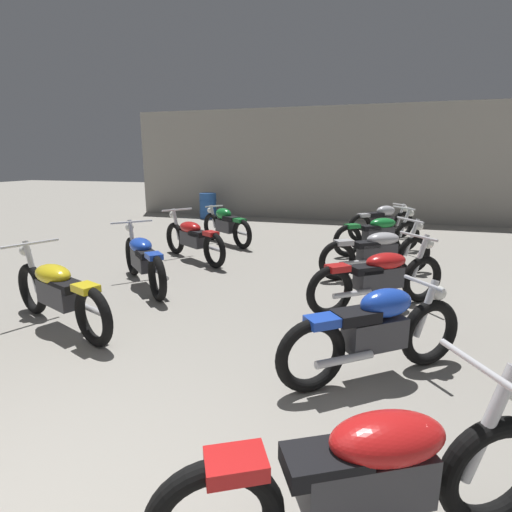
{
  "coord_description": "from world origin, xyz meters",
  "views": [
    {
      "loc": [
        1.73,
        -0.97,
        1.98
      ],
      "look_at": [
        0.0,
        4.68,
        0.55
      ],
      "focal_mm": 28.35,
      "sensor_mm": 36.0,
      "label": 1
    }
  ],
  "objects_px": {
    "motorcycle_left_row_3": "(193,238)",
    "motorcycle_right_row_1": "(376,331)",
    "motorcycle_right_row_0": "(369,476)",
    "motorcycle_left_row_4": "(226,225)",
    "oil_drum": "(208,206)",
    "motorcycle_left_row_2": "(143,259)",
    "motorcycle_right_row_2": "(380,276)",
    "motorcycle_left_row_1": "(58,292)",
    "motorcycle_right_row_5": "(382,221)",
    "motorcycle_right_row_4": "(379,233)",
    "motorcycle_right_row_3": "(378,251)"
  },
  "relations": [
    {
      "from": "motorcycle_left_row_1",
      "to": "motorcycle_left_row_2",
      "type": "relative_size",
      "value": 1.24
    },
    {
      "from": "motorcycle_right_row_1",
      "to": "motorcycle_right_row_2",
      "type": "bearing_deg",
      "value": 89.4
    },
    {
      "from": "motorcycle_left_row_2",
      "to": "motorcycle_left_row_4",
      "type": "xyz_separation_m",
      "value": [
        0.06,
        3.45,
        0.01
      ]
    },
    {
      "from": "motorcycle_right_row_1",
      "to": "motorcycle_left_row_4",
      "type": "bearing_deg",
      "value": 123.65
    },
    {
      "from": "motorcycle_left_row_2",
      "to": "motorcycle_right_row_1",
      "type": "bearing_deg",
      "value": -26.76
    },
    {
      "from": "motorcycle_right_row_0",
      "to": "motorcycle_left_row_1",
      "type": "bearing_deg",
      "value": 152.52
    },
    {
      "from": "motorcycle_right_row_3",
      "to": "oil_drum",
      "type": "height_order",
      "value": "motorcycle_right_row_3"
    },
    {
      "from": "motorcycle_right_row_4",
      "to": "oil_drum",
      "type": "height_order",
      "value": "motorcycle_right_row_4"
    },
    {
      "from": "motorcycle_left_row_1",
      "to": "motorcycle_right_row_2",
      "type": "bearing_deg",
      "value": 26.1
    },
    {
      "from": "motorcycle_left_row_3",
      "to": "motorcycle_right_row_0",
      "type": "bearing_deg",
      "value": -56.62
    },
    {
      "from": "motorcycle_left_row_4",
      "to": "motorcycle_right_row_4",
      "type": "distance_m",
      "value": 3.46
    },
    {
      "from": "motorcycle_right_row_0",
      "to": "motorcycle_right_row_4",
      "type": "bearing_deg",
      "value": 90.13
    },
    {
      "from": "motorcycle_left_row_2",
      "to": "motorcycle_right_row_0",
      "type": "xyz_separation_m",
      "value": [
        3.53,
        -3.58,
        0.0
      ]
    },
    {
      "from": "motorcycle_left_row_2",
      "to": "motorcycle_right_row_2",
      "type": "height_order",
      "value": "same"
    },
    {
      "from": "motorcycle_right_row_1",
      "to": "motorcycle_right_row_3",
      "type": "relative_size",
      "value": 0.87
    },
    {
      "from": "motorcycle_right_row_2",
      "to": "motorcycle_right_row_3",
      "type": "xyz_separation_m",
      "value": [
        -0.04,
        1.6,
        0.0
      ]
    },
    {
      "from": "motorcycle_right_row_2",
      "to": "motorcycle_right_row_3",
      "type": "distance_m",
      "value": 1.6
    },
    {
      "from": "motorcycle_left_row_4",
      "to": "oil_drum",
      "type": "distance_m",
      "value": 4.4
    },
    {
      "from": "motorcycle_left_row_2",
      "to": "motorcycle_left_row_3",
      "type": "distance_m",
      "value": 1.78
    },
    {
      "from": "motorcycle_right_row_4",
      "to": "motorcycle_right_row_2",
      "type": "bearing_deg",
      "value": -89.31
    },
    {
      "from": "motorcycle_left_row_2",
      "to": "motorcycle_left_row_3",
      "type": "height_order",
      "value": "same"
    },
    {
      "from": "motorcycle_right_row_0",
      "to": "motorcycle_right_row_3",
      "type": "bearing_deg",
      "value": 90.17
    },
    {
      "from": "motorcycle_left_row_3",
      "to": "motorcycle_right_row_1",
      "type": "bearing_deg",
      "value": -45.23
    },
    {
      "from": "motorcycle_left_row_2",
      "to": "oil_drum",
      "type": "height_order",
      "value": "motorcycle_left_row_2"
    },
    {
      "from": "oil_drum",
      "to": "motorcycle_right_row_3",
      "type": "bearing_deg",
      "value": -45.15
    },
    {
      "from": "motorcycle_left_row_3",
      "to": "motorcycle_right_row_3",
      "type": "distance_m",
      "value": 3.52
    },
    {
      "from": "motorcycle_right_row_4",
      "to": "motorcycle_right_row_5",
      "type": "bearing_deg",
      "value": 87.88
    },
    {
      "from": "motorcycle_right_row_2",
      "to": "motorcycle_right_row_5",
      "type": "height_order",
      "value": "motorcycle_right_row_2"
    },
    {
      "from": "oil_drum",
      "to": "motorcycle_left_row_4",
      "type": "bearing_deg",
      "value": -60.92
    },
    {
      "from": "motorcycle_right_row_5",
      "to": "motorcycle_right_row_1",
      "type": "bearing_deg",
      "value": -90.34
    },
    {
      "from": "motorcycle_left_row_4",
      "to": "motorcycle_right_row_4",
      "type": "height_order",
      "value": "motorcycle_right_row_4"
    },
    {
      "from": "motorcycle_left_row_1",
      "to": "motorcycle_right_row_5",
      "type": "relative_size",
      "value": 1.27
    },
    {
      "from": "motorcycle_right_row_5",
      "to": "motorcycle_right_row_4",
      "type": "bearing_deg",
      "value": -92.12
    },
    {
      "from": "motorcycle_right_row_1",
      "to": "oil_drum",
      "type": "relative_size",
      "value": 1.9
    },
    {
      "from": "motorcycle_right_row_0",
      "to": "motorcycle_right_row_1",
      "type": "distance_m",
      "value": 1.79
    },
    {
      "from": "motorcycle_left_row_3",
      "to": "motorcycle_right_row_5",
      "type": "xyz_separation_m",
      "value": [
        3.58,
        3.35,
        0.01
      ]
    },
    {
      "from": "motorcycle_left_row_3",
      "to": "motorcycle_right_row_2",
      "type": "height_order",
      "value": "same"
    },
    {
      "from": "motorcycle_left_row_1",
      "to": "motorcycle_left_row_3",
      "type": "bearing_deg",
      "value": 89.0
    },
    {
      "from": "motorcycle_left_row_1",
      "to": "motorcycle_right_row_5",
      "type": "bearing_deg",
      "value": 61.99
    },
    {
      "from": "motorcycle_left_row_4",
      "to": "oil_drum",
      "type": "xyz_separation_m",
      "value": [
        -2.14,
        3.85,
        -0.03
      ]
    },
    {
      "from": "motorcycle_right_row_4",
      "to": "motorcycle_right_row_5",
      "type": "height_order",
      "value": "motorcycle_right_row_4"
    },
    {
      "from": "motorcycle_right_row_4",
      "to": "motorcycle_left_row_2",
      "type": "bearing_deg",
      "value": -135.57
    },
    {
      "from": "motorcycle_right_row_4",
      "to": "motorcycle_left_row_1",
      "type": "bearing_deg",
      "value": -124.73
    },
    {
      "from": "motorcycle_left_row_1",
      "to": "oil_drum",
      "type": "distance_m",
      "value": 9.23
    },
    {
      "from": "motorcycle_right_row_3",
      "to": "motorcycle_right_row_1",
      "type": "bearing_deg",
      "value": -89.65
    },
    {
      "from": "motorcycle_right_row_2",
      "to": "motorcycle_right_row_4",
      "type": "distance_m",
      "value": 3.39
    },
    {
      "from": "motorcycle_right_row_1",
      "to": "motorcycle_right_row_3",
      "type": "xyz_separation_m",
      "value": [
        -0.02,
        3.45,
        -0.01
      ]
    },
    {
      "from": "motorcycle_left_row_2",
      "to": "motorcycle_right_row_1",
      "type": "distance_m",
      "value": 3.96
    },
    {
      "from": "motorcycle_right_row_3",
      "to": "motorcycle_right_row_5",
      "type": "height_order",
      "value": "motorcycle_right_row_3"
    },
    {
      "from": "motorcycle_right_row_5",
      "to": "oil_drum",
      "type": "bearing_deg",
      "value": 159.11
    }
  ]
}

